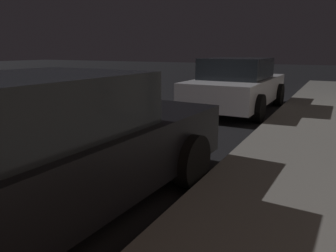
# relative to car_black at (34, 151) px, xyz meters

# --- Properties ---
(car_black) EXTENTS (2.25, 4.64, 1.43)m
(car_black) POSITION_rel_car_black_xyz_m (0.00, 0.00, 0.00)
(car_black) COLOR black
(car_black) RESTS_ON ground
(car_silver) EXTENTS (2.03, 4.23, 1.43)m
(car_silver) POSITION_rel_car_black_xyz_m (0.00, 6.72, -0.01)
(car_silver) COLOR #B7B7BF
(car_silver) RESTS_ON ground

